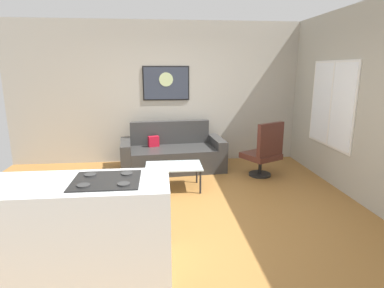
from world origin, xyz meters
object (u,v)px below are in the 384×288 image
couch (172,154)px  wall_painting (166,83)px  coffee_table (174,167)px  armchair (264,151)px

couch → wall_painting: 1.44m
couch → coffee_table: 1.06m
armchair → wall_painting: size_ratio=1.07×
coffee_table → armchair: bearing=14.6°
coffee_table → wall_painting: wall_painting is taller
wall_painting → armchair: bearing=-35.7°
couch → wall_painting: size_ratio=2.15×
armchair → wall_painting: (-1.68, 1.20, 1.13)m
coffee_table → wall_painting: bearing=92.1°
coffee_table → wall_painting: 2.05m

